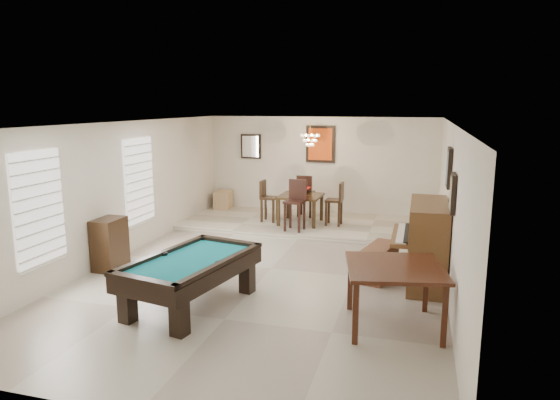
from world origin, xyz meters
The scene contains 26 objects.
ground_plane centered at (0.00, 0.00, -0.01)m, with size 6.00×9.00×0.02m, color beige.
wall_back centered at (0.00, 4.50, 1.30)m, with size 6.00×0.04×2.60m, color silver.
wall_front centered at (0.00, -4.50, 1.30)m, with size 6.00×0.04×2.60m, color silver.
wall_left centered at (-3.00, 0.00, 1.30)m, with size 0.04×9.00×2.60m, color silver.
wall_right centered at (3.00, 0.00, 1.30)m, with size 0.04×9.00×2.60m, color silver.
ceiling centered at (0.00, 0.00, 2.60)m, with size 6.00×9.00×0.04m, color white.
dining_step centered at (0.00, 3.25, 0.06)m, with size 6.00×2.50×0.12m, color beige.
window_left_front centered at (-2.97, -2.20, 1.40)m, with size 0.06×1.00×1.70m, color white.
window_left_rear centered at (-2.97, 0.60, 1.40)m, with size 0.06×1.00×1.70m, color white.
pool_table centered at (-0.63, -1.94, 0.35)m, with size 1.15×2.13×0.71m, color black, non-canonical shape.
square_table centered at (2.25, -1.85, 0.42)m, with size 1.23×1.23×0.85m, color #34170D, non-canonical shape.
upright_piano centered at (2.52, -0.01, 0.68)m, with size 0.91×1.63×1.36m, color brown, non-canonical shape.
piano_bench centered at (1.91, 0.05, 0.28)m, with size 0.39×1.00×0.56m, color brown.
apothecary_chest centered at (-2.77, -0.79, 0.46)m, with size 0.41×0.62×0.93m, color black.
dining_table centered at (-0.18, 3.06, 0.52)m, with size 0.97×0.97×0.80m, color black, non-canonical shape.
flower_vase centered at (-0.18, 3.06, 1.05)m, with size 0.14×0.14×0.24m, color #A0210D, non-canonical shape.
dining_chair_south centered at (-0.15, 2.34, 0.69)m, with size 0.42×0.42×1.13m, color black, non-canonical shape.
dining_chair_north centered at (-0.23, 3.82, 0.65)m, with size 0.39×0.39×1.06m, color black, non-canonical shape.
dining_chair_west centered at (-0.95, 3.05, 0.62)m, with size 0.37×0.37×0.99m, color black, non-canonical shape.
dining_chair_east centered at (0.61, 3.09, 0.63)m, with size 0.38×0.38×1.01m, color black, non-canonical shape.
corner_bench centered at (-2.62, 4.18, 0.36)m, with size 0.42×0.53×0.47m, color tan.
chandelier centered at (0.00, 3.20, 2.20)m, with size 0.44×0.44×0.60m, color #FFE5B2, non-canonical shape.
back_painting centered at (0.00, 4.46, 1.90)m, with size 0.75×0.06×0.95m, color #D84C14.
back_mirror centered at (-1.90, 4.46, 1.80)m, with size 0.55×0.06×0.65m, color white.
right_picture_upper centered at (2.96, 0.30, 1.90)m, with size 0.06×0.55×0.65m, color slate.
right_picture_lower centered at (2.96, -1.00, 1.70)m, with size 0.06×0.45×0.55m, color gray.
Camera 1 is at (2.49, -8.25, 2.93)m, focal length 32.00 mm.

